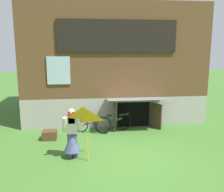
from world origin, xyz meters
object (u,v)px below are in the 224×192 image
(person, at_px, (72,137))
(kite, at_px, (83,122))
(bicycle_green, at_px, (114,123))
(wooden_crate, at_px, (50,135))
(bicycle_black, at_px, (91,124))

(person, xyz_separation_m, kite, (0.34, -0.53, 0.64))
(kite, xyz_separation_m, bicycle_green, (1.21, 2.75, -0.94))
(wooden_crate, bearing_deg, bicycle_black, 18.48)
(person, bearing_deg, bicycle_green, 61.87)
(person, xyz_separation_m, wooden_crate, (-0.90, 1.63, -0.48))
(person, xyz_separation_m, bicycle_green, (1.55, 2.22, -0.30))
(person, height_order, bicycle_black, person)
(kite, xyz_separation_m, wooden_crate, (-1.25, 2.16, -1.12))
(kite, relative_size, wooden_crate, 3.22)
(bicycle_green, relative_size, bicycle_black, 0.97)
(kite, relative_size, bicycle_black, 1.06)
(bicycle_black, bearing_deg, person, -88.20)
(person, relative_size, bicycle_black, 1.00)
(kite, bearing_deg, bicycle_green, 66.27)
(bicycle_black, bearing_deg, wooden_crate, -143.22)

